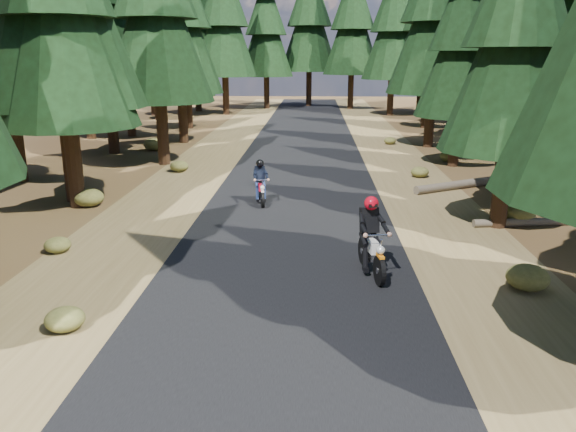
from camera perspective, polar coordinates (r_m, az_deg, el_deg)
The scene contains 9 objects.
ground at distance 12.63m, azimuth -0.32°, elevation -6.68°, with size 120.00×120.00×0.00m, color #4D341B.
road at distance 17.34m, azimuth 0.54°, elevation -0.30°, with size 6.00×100.00×0.01m, color black.
shoulder_l at distance 18.10m, azimuth -14.17°, elevation -0.11°, with size 3.20×100.00×0.01m, color brown.
shoulder_r at distance 17.78m, azimuth 15.52°, elevation -0.50°, with size 3.20×100.00×0.01m, color brown.
log_near at distance 22.46m, azimuth 17.48°, elevation 3.13°, with size 0.32×0.32×4.70m, color #4C4233.
log_far at distance 18.33m, azimuth 24.61°, elevation -0.52°, with size 0.24×0.24×4.35m, color #4C4233.
understory_shrubs at distance 19.84m, azimuth 1.13°, elevation 2.58°, with size 15.95×29.99×0.68m.
rider_lead at distance 12.96m, azimuth 8.49°, elevation -3.39°, with size 0.97×2.10×1.80m.
rider_follow at distance 19.08m, azimuth -2.79°, elevation 2.73°, with size 0.82×1.74×1.49m.
Camera 1 is at (0.62, -11.64, 4.86)m, focal length 35.00 mm.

